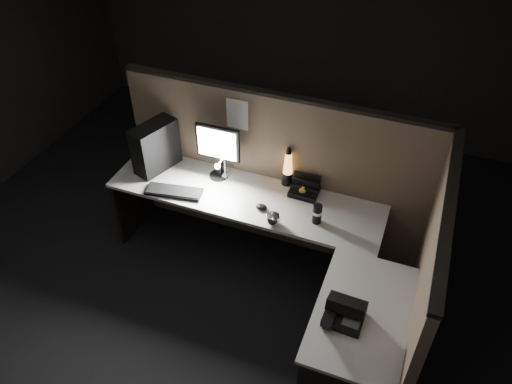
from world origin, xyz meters
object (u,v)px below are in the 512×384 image
(keyboard, at_px, (174,192))
(monitor, at_px, (218,147))
(desk_phone, at_px, (344,312))
(lava_lamp, at_px, (288,169))
(pc_tower, at_px, (156,147))

(keyboard, bearing_deg, monitor, 43.43)
(monitor, distance_m, desk_phone, 1.73)
(keyboard, distance_m, desk_phone, 1.75)
(lava_lamp, xyz_separation_m, desk_phone, (0.77, -1.17, -0.09))
(pc_tower, distance_m, keyboard, 0.45)
(pc_tower, height_order, monitor, monitor)
(pc_tower, xyz_separation_m, keyboard, (0.30, -0.27, -0.20))
(pc_tower, bearing_deg, monitor, 26.86)
(pc_tower, xyz_separation_m, lava_lamp, (1.13, 0.19, -0.07))
(lava_lamp, relative_size, desk_phone, 1.36)
(keyboard, xyz_separation_m, lava_lamp, (0.83, 0.46, 0.14))
(lava_lamp, distance_m, desk_phone, 1.40)
(monitor, height_order, lava_lamp, monitor)
(pc_tower, xyz_separation_m, monitor, (0.55, 0.08, 0.08))
(keyboard, height_order, desk_phone, desk_phone)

